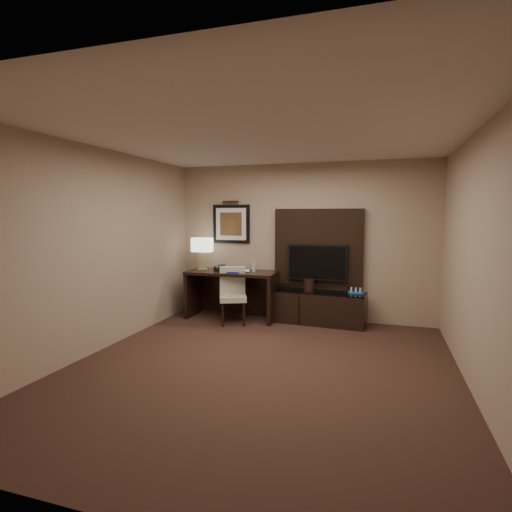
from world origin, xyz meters
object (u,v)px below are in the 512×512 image
at_px(ice_bucket, 309,285).
at_px(water_bottle, 254,267).
at_px(desk_chair, 233,297).
at_px(desk_phone, 219,268).
at_px(desk, 232,295).
at_px(tv, 317,262).
at_px(table_lamp, 202,254).
at_px(credenza, 317,307).
at_px(minibar_tray, 356,291).

bearing_deg(ice_bucket, water_bottle, -177.00).
bearing_deg(desk_chair, desk_phone, 117.55).
distance_m(desk, desk_phone, 0.52).
height_order(tv, ice_bucket, tv).
bearing_deg(desk_phone, table_lamp, 147.12).
bearing_deg(table_lamp, tv, 5.24).
bearing_deg(water_bottle, desk_chair, -122.39).
bearing_deg(desk_phone, credenza, -14.78).
bearing_deg(water_bottle, desk_phone, -172.59).
distance_m(credenza, desk_phone, 1.81).
relative_size(credenza, ice_bucket, 7.88).
distance_m(desk_chair, desk_phone, 0.64).
bearing_deg(minibar_tray, tv, 168.44).
xyz_separation_m(credenza, desk_phone, (-1.70, -0.14, 0.61)).
height_order(desk_chair, table_lamp, table_lamp).
relative_size(table_lamp, water_bottle, 3.39).
xyz_separation_m(tv, ice_bucket, (-0.11, -0.15, -0.37)).
relative_size(desk_phone, ice_bucket, 0.95).
distance_m(table_lamp, ice_bucket, 1.98).
relative_size(credenza, desk_chair, 1.76).
bearing_deg(desk_phone, tv, -9.98).
bearing_deg(desk_phone, desk_chair, -59.12).
height_order(credenza, ice_bucket, ice_bucket).
xyz_separation_m(desk, desk_phone, (-0.22, -0.04, 0.47)).
xyz_separation_m(ice_bucket, minibar_tray, (0.76, 0.01, -0.06)).
height_order(desk, tv, tv).
bearing_deg(desk, table_lamp, 173.45).
relative_size(desk_chair, desk_phone, 4.72).
relative_size(desk, water_bottle, 9.53).
bearing_deg(desk_phone, minibar_tray, -15.84).
bearing_deg(desk_phone, ice_bucket, -14.61).
relative_size(desk, desk_phone, 8.17).
bearing_deg(desk, credenza, 2.44).
height_order(desk, minibar_tray, desk).
bearing_deg(tv, water_bottle, -169.51).
bearing_deg(table_lamp, desk_chair, -28.16).
xyz_separation_m(credenza, water_bottle, (-1.09, -0.06, 0.65)).
bearing_deg(water_bottle, tv, 10.49).
height_order(credenza, tv, tv).
xyz_separation_m(water_bottle, ice_bucket, (0.95, 0.05, -0.27)).
height_order(desk_phone, water_bottle, water_bottle).
height_order(water_bottle, minibar_tray, water_bottle).
xyz_separation_m(desk, tv, (1.45, 0.24, 0.60)).
height_order(tv, desk_chair, tv).
height_order(tv, minibar_tray, tv).
distance_m(table_lamp, water_bottle, 1.00).
distance_m(credenza, desk_chair, 1.42).
bearing_deg(water_bottle, desk, -173.60).
bearing_deg(credenza, water_bottle, -172.97).
distance_m(desk, credenza, 1.49).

